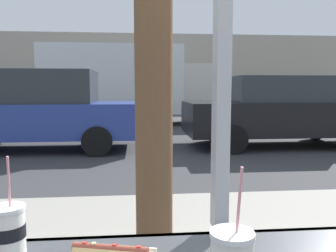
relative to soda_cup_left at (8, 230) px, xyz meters
name	(u,v)px	position (x,y,z in m)	size (l,w,h in m)	color
ground_plane	(148,142)	(0.69, 8.08, -1.01)	(60.00, 60.00, 0.00)	#38383A
building_facade_far	(140,73)	(0.69, 21.49, 1.40)	(28.00, 1.20, 4.84)	#A89E8E
soda_cup_left	(8,230)	(0.00, 0.00, 0.00)	(0.11, 0.11, 0.31)	white
parked_car_blue	(41,110)	(-1.81, 7.13, -0.09)	(4.49, 2.01, 1.84)	#283D93
parked_car_black	(280,111)	(3.92, 7.13, -0.14)	(4.65, 2.06, 1.72)	black
box_truck	(131,82)	(0.20, 12.73, 0.64)	(7.09, 2.44, 3.05)	silver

